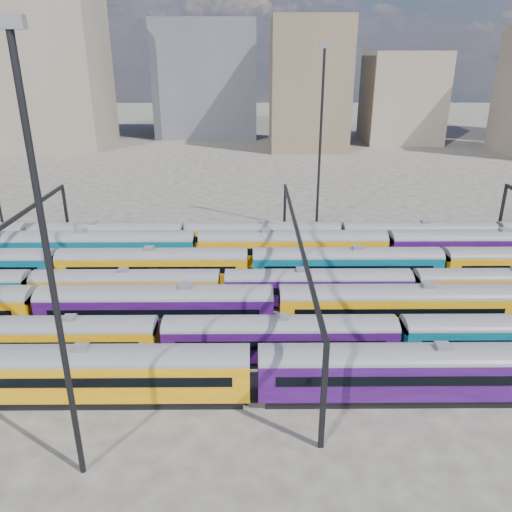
{
  "coord_description": "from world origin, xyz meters",
  "views": [
    {
      "loc": [
        5.53,
        -45.87,
        23.85
      ],
      "look_at": [
        5.95,
        6.48,
        3.0
      ],
      "focal_mm": 35.0,
      "sensor_mm": 36.0,
      "label": 1
    }
  ],
  "objects_px": {
    "rake_0": "(254,368)",
    "mast_2": "(49,263)",
    "rake_2": "(276,304)",
    "rake_1": "(280,335)"
  },
  "relations": [
    {
      "from": "rake_0",
      "to": "mast_2",
      "type": "xyz_separation_m",
      "value": [
        -10.63,
        -7.0,
        11.24
      ]
    },
    {
      "from": "rake_0",
      "to": "rake_2",
      "type": "distance_m",
      "value": 10.21
    },
    {
      "from": "rake_1",
      "to": "mast_2",
      "type": "height_order",
      "value": "mast_2"
    },
    {
      "from": "rake_0",
      "to": "mast_2",
      "type": "height_order",
      "value": "mast_2"
    },
    {
      "from": "rake_0",
      "to": "mast_2",
      "type": "distance_m",
      "value": 16.98
    },
    {
      "from": "rake_1",
      "to": "rake_2",
      "type": "distance_m",
      "value": 5.01
    },
    {
      "from": "rake_0",
      "to": "rake_1",
      "type": "bearing_deg",
      "value": 66.67
    },
    {
      "from": "rake_0",
      "to": "rake_2",
      "type": "relative_size",
      "value": 0.96
    },
    {
      "from": "rake_1",
      "to": "mast_2",
      "type": "distance_m",
      "value": 20.93
    },
    {
      "from": "rake_1",
      "to": "rake_2",
      "type": "bearing_deg",
      "value": 90.97
    }
  ]
}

